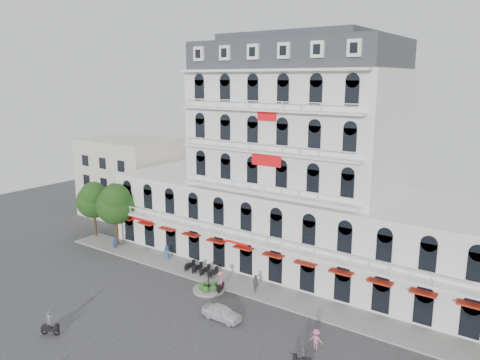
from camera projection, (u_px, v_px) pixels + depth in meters
name	position (u px, v px, depth m)	size (l,w,h in m)	color
ground	(192.00, 324.00, 40.89)	(120.00, 120.00, 0.00)	#38383A
sidewalk	(250.00, 287.00, 48.04)	(53.00, 4.00, 0.16)	gray
main_building	(295.00, 178.00, 53.10)	(45.00, 15.00, 25.80)	silver
flank_building_west	(130.00, 178.00, 72.52)	(14.00, 10.00, 12.00)	beige
traffic_island	(209.00, 288.00, 47.31)	(3.20, 3.20, 1.60)	gray
parked_scooter_row	(201.00, 274.00, 51.49)	(4.40, 1.80, 1.10)	black
tree_west_outer	(94.00, 199.00, 62.38)	(4.50, 4.48, 7.76)	#382314
tree_west_inner	(115.00, 203.00, 59.08)	(4.76, 4.76, 8.25)	#382314
parked_car	(222.00, 313.00, 41.64)	(1.54, 3.82, 1.30)	silver
rider_west	(50.00, 324.00, 39.05)	(1.57, 0.99, 2.15)	black
rider_northeast	(303.00, 357.00, 34.47)	(1.68, 0.71, 1.98)	black
rider_center	(221.00, 281.00, 46.77)	(1.02, 1.63, 2.23)	black
pedestrian_left	(167.00, 253.00, 55.16)	(0.89, 0.58, 1.82)	#2B5582
pedestrian_mid	(256.00, 284.00, 46.71)	(1.12, 0.47, 1.91)	#585960
pedestrian_right	(316.00, 339.00, 36.98)	(1.10, 0.63, 1.71)	#CD6C7F
pedestrian_far	(115.00, 243.00, 58.66)	(0.62, 0.41, 1.70)	navy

